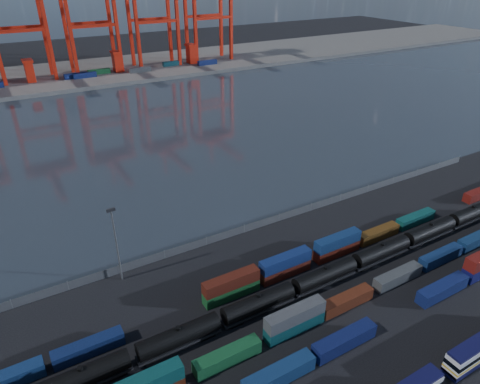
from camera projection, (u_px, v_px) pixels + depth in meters
ground at (320, 304)px, 80.19m from camera, size 700.00×700.00×0.00m
harbor_water at (139, 133)px, 159.90m from camera, size 700.00×700.00×0.00m
far_quay at (78, 74)px, 239.14m from camera, size 700.00×70.00×2.00m
container_row_south at (320, 350)px, 68.30m from camera, size 140.12×2.49×5.30m
container_row_mid at (259, 340)px, 70.48m from camera, size 141.28×2.34×4.99m
container_row_north at (323, 253)px, 91.19m from camera, size 140.38×2.32×4.95m
tanker_string at (293, 289)px, 80.64m from camera, size 123.15×3.15×4.50m
waterfront_fence at (244, 229)px, 100.97m from camera, size 160.12×0.12×2.20m
yard_light_mast at (116, 241)px, 82.20m from camera, size 1.60×0.40×16.60m
quay_containers at (62, 78)px, 222.13m from camera, size 172.58×10.99×2.60m
straddle_carriers at (75, 65)px, 227.19m from camera, size 140.00×7.00×11.10m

